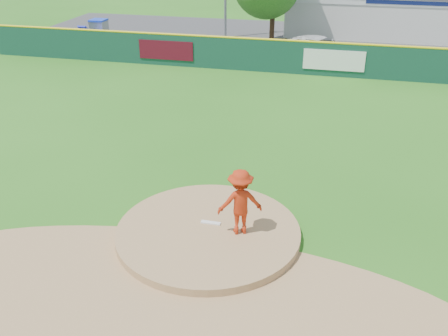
% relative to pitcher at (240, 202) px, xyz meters
% --- Properties ---
extents(ground, '(120.00, 120.00, 0.00)m').
position_rel_pitcher_xyz_m(ground, '(-0.95, -0.08, -1.26)').
color(ground, '#286B19').
rests_on(ground, ground).
extents(pitchers_mound, '(5.50, 5.50, 0.50)m').
position_rel_pitcher_xyz_m(pitchers_mound, '(-0.95, -0.08, -1.26)').
color(pitchers_mound, '#9E774C').
rests_on(pitchers_mound, ground).
extents(pitching_rubber, '(0.60, 0.15, 0.04)m').
position_rel_pitcher_xyz_m(pitching_rubber, '(-0.95, 0.22, -0.99)').
color(pitching_rubber, white).
rests_on(pitching_rubber, pitchers_mound).
extents(infield_dirt_arc, '(15.40, 15.40, 0.01)m').
position_rel_pitcher_xyz_m(infield_dirt_arc, '(-0.95, -3.08, -1.25)').
color(infield_dirt_arc, '#9E774C').
rests_on(infield_dirt_arc, ground).
extents(parking_lot, '(44.00, 16.00, 0.02)m').
position_rel_pitcher_xyz_m(parking_lot, '(-0.95, 26.92, -1.25)').
color(parking_lot, '#38383A').
rests_on(parking_lot, ground).
extents(pitcher, '(1.49, 1.18, 2.02)m').
position_rel_pitcher_xyz_m(pitcher, '(0.00, 0.00, 0.00)').
color(pitcher, '#B5290F').
rests_on(pitcher, pitchers_mound).
extents(van, '(5.93, 4.45, 1.50)m').
position_rel_pitcher_xyz_m(van, '(0.77, 21.64, -0.49)').
color(van, white).
rests_on(van, parking_lot).
extents(pool_building_grp, '(15.20, 8.20, 3.31)m').
position_rel_pitcher_xyz_m(pool_building_grp, '(5.05, 31.91, 0.41)').
color(pool_building_grp, silver).
rests_on(pool_building_grp, ground).
extents(fence_banners, '(14.11, 0.04, 1.20)m').
position_rel_pitcher_xyz_m(fence_banners, '(-3.39, 17.84, -0.26)').
color(fence_banners, '#550C1B').
rests_on(fence_banners, ground).
extents(playground_slide, '(1.14, 3.20, 1.76)m').
position_rel_pitcher_xyz_m(playground_slide, '(-15.75, 22.74, -0.36)').
color(playground_slide, blue).
rests_on(playground_slide, ground).
extents(outfield_fence, '(40.00, 0.14, 2.07)m').
position_rel_pitcher_xyz_m(outfield_fence, '(-0.95, 17.92, -0.17)').
color(outfield_fence, '#133D30').
rests_on(outfield_fence, ground).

